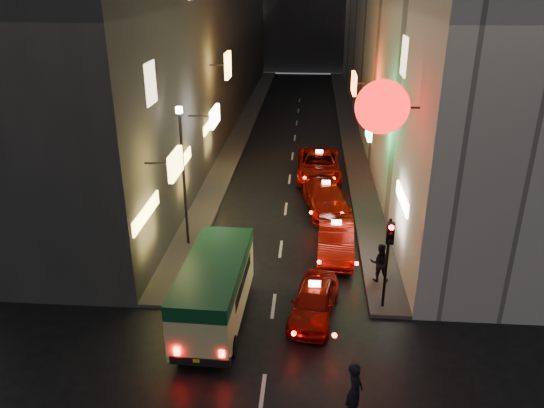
% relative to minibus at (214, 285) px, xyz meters
% --- Properties ---
extents(building_left, '(7.44, 52.00, 18.00)m').
position_rel_minibus_xyz_m(building_left, '(-6.04, 26.58, 7.49)').
color(building_left, '#383533').
rests_on(building_left, ground).
extents(building_right, '(8.28, 52.00, 18.00)m').
position_rel_minibus_xyz_m(building_right, '(9.96, 26.58, 7.49)').
color(building_right, beige).
rests_on(building_right, ground).
extents(sidewalk_left, '(1.50, 52.00, 0.15)m').
position_rel_minibus_xyz_m(sidewalk_left, '(-2.29, 26.59, -1.43)').
color(sidewalk_left, '#454240').
rests_on(sidewalk_left, ground).
extents(sidewalk_right, '(1.50, 52.00, 0.15)m').
position_rel_minibus_xyz_m(sidewalk_right, '(6.21, 26.59, -1.43)').
color(sidewalk_right, '#454240').
rests_on(sidewalk_right, ground).
extents(minibus, '(2.11, 5.61, 2.39)m').
position_rel_minibus_xyz_m(minibus, '(0.00, 0.00, 0.00)').
color(minibus, '#D2D183').
rests_on(minibus, ground).
extents(taxi_near, '(2.61, 4.85, 1.63)m').
position_rel_minibus_xyz_m(taxi_near, '(3.44, 0.57, -0.78)').
color(taxi_near, '#840B03').
rests_on(taxi_near, ground).
extents(taxi_second, '(2.30, 5.29, 1.83)m').
position_rel_minibus_xyz_m(taxi_second, '(4.37, 5.38, -0.68)').
color(taxi_second, '#840B03').
rests_on(taxi_second, ground).
extents(taxi_third, '(2.96, 5.54, 1.85)m').
position_rel_minibus_xyz_m(taxi_third, '(4.02, 10.18, -0.67)').
color(taxi_third, '#840B03').
rests_on(taxi_third, ground).
extents(taxi_far, '(2.40, 5.80, 2.01)m').
position_rel_minibus_xyz_m(taxi_far, '(3.70, 14.98, -0.59)').
color(taxi_far, '#840B03').
rests_on(taxi_far, ground).
extents(pedestrian_crossing, '(0.53, 0.73, 2.04)m').
position_rel_minibus_xyz_m(pedestrian_crossing, '(4.55, -4.12, -0.49)').
color(pedestrian_crossing, black).
rests_on(pedestrian_crossing, ground).
extents(pedestrian_sidewalk, '(0.70, 0.46, 1.82)m').
position_rel_minibus_xyz_m(pedestrian_sidewalk, '(6.00, 2.98, -0.45)').
color(pedestrian_sidewalk, black).
rests_on(pedestrian_sidewalk, sidewalk_right).
extents(traffic_light, '(0.26, 0.43, 3.50)m').
position_rel_minibus_xyz_m(traffic_light, '(5.96, 1.06, 1.18)').
color(traffic_light, black).
rests_on(traffic_light, sidewalk_right).
extents(lamp_post, '(0.28, 0.28, 6.22)m').
position_rel_minibus_xyz_m(lamp_post, '(-2.24, 5.59, 2.22)').
color(lamp_post, black).
rests_on(lamp_post, sidewalk_left).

